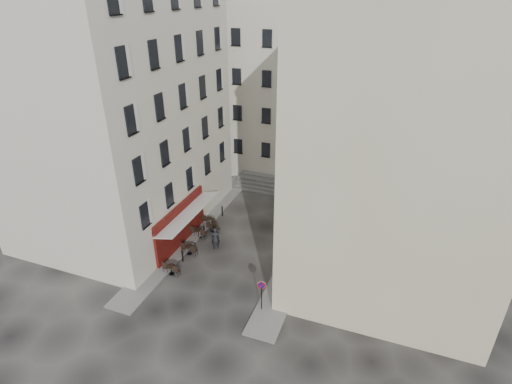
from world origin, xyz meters
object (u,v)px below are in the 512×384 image
at_px(no_parking_sign, 262,290).
at_px(pedestrian, 215,238).
at_px(bistro_table_a, 171,269).
at_px(bistro_table_b, 189,249).

xyz_separation_m(no_parking_sign, pedestrian, (-5.56, 5.03, -0.69)).
bearing_deg(no_parking_sign, pedestrian, 125.66).
xyz_separation_m(bistro_table_a, bistro_table_b, (0.01, 2.54, 0.01)).
bearing_deg(pedestrian, no_parking_sign, 105.95).
height_order(no_parking_sign, bistro_table_b, no_parking_sign).
distance_m(bistro_table_a, pedestrian, 4.22).
relative_size(bistro_table_b, pedestrian, 0.71).
relative_size(no_parking_sign, bistro_table_b, 1.72).
height_order(no_parking_sign, bistro_table_a, no_parking_sign).
bearing_deg(bistro_table_b, pedestrian, 41.49).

